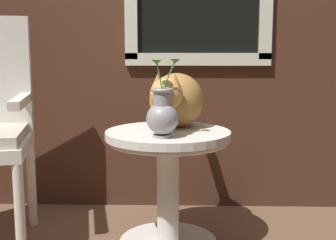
% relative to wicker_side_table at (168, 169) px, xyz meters
% --- Properties ---
extents(wicker_side_table, '(0.57, 0.57, 0.55)m').
position_rel_wicker_side_table_xyz_m(wicker_side_table, '(0.00, 0.00, 0.00)').
color(wicker_side_table, silver).
rests_on(wicker_side_table, ground_plane).
extents(cat, '(0.32, 0.56, 0.26)m').
position_rel_wicker_side_table_xyz_m(cat, '(0.03, 0.09, 0.31)').
color(cat, '#AD7A3D').
rests_on(cat, wicker_side_table).
extents(pewter_vase_with_ivy, '(0.14, 0.13, 0.33)m').
position_rel_wicker_side_table_xyz_m(pewter_vase_with_ivy, '(-0.02, -0.15, 0.28)').
color(pewter_vase_with_ivy, '#99999E').
rests_on(pewter_vase_with_ivy, wicker_side_table).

